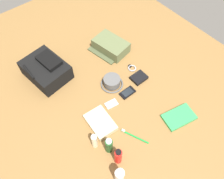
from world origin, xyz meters
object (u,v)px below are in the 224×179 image
(toothpaste_tube, at_px, (119,176))
(paperback_novel, at_px, (179,117))
(shampoo_bottle, at_px, (109,145))
(lotion_bottle, at_px, (94,141))
(sunscreen_spray, at_px, (118,156))
(bucket_hat, at_px, (112,82))
(wristwatch, at_px, (132,68))
(wallet, at_px, (139,78))
(folded_towel, at_px, (100,122))
(toothbrush, at_px, (133,136))
(backpack, at_px, (46,70))
(cell_phone, at_px, (127,93))
(media_player, at_px, (111,104))
(toiletry_pouch, at_px, (110,46))

(toothpaste_tube, relative_size, paperback_novel, 0.67)
(shampoo_bottle, relative_size, lotion_bottle, 0.98)
(toothpaste_tube, bearing_deg, sunscreen_spray, -36.24)
(paperback_novel, bearing_deg, bucket_hat, 19.58)
(wristwatch, relative_size, wallet, 0.65)
(shampoo_bottle, distance_m, folded_towel, 0.19)
(wristwatch, distance_m, wallet, 0.11)
(toothbrush, height_order, wallet, wallet)
(sunscreen_spray, bearing_deg, folded_towel, -14.10)
(bucket_hat, height_order, wallet, bucket_hat)
(backpack, xyz_separation_m, paperback_novel, (-0.85, -0.49, -0.06))
(paperback_novel, xyz_separation_m, folded_towel, (0.29, 0.43, 0.01))
(folded_towel, bearing_deg, toothbrush, -151.59)
(wristwatch, xyz_separation_m, toothbrush, (-0.41, 0.36, 0.00))
(wallet, bearing_deg, lotion_bottle, 109.84)
(cell_phone, xyz_separation_m, media_player, (-0.00, 0.14, -0.00))
(cell_phone, height_order, media_player, cell_phone)
(shampoo_bottle, relative_size, wristwatch, 1.96)
(backpack, bearing_deg, paperback_novel, -150.08)
(bucket_hat, xyz_separation_m, media_player, (-0.13, 0.11, -0.02))
(toothpaste_tube, xyz_separation_m, wristwatch, (0.55, -0.59, -0.07))
(wristwatch, bearing_deg, sunscreen_spray, 131.56)
(toiletry_pouch, height_order, lotion_bottle, lotion_bottle)
(shampoo_bottle, distance_m, toothbrush, 0.18)
(toothbrush, bearing_deg, shampoo_bottle, 80.41)
(toiletry_pouch, relative_size, shampoo_bottle, 2.10)
(wallet, bearing_deg, sunscreen_spray, 125.31)
(toiletry_pouch, height_order, toothbrush, toiletry_pouch)
(lotion_bottle, height_order, toothbrush, lotion_bottle)
(cell_phone, bearing_deg, paperback_novel, -159.24)
(toiletry_pouch, xyz_separation_m, bucket_hat, (-0.27, 0.21, -0.01))
(backpack, relative_size, toiletry_pouch, 1.19)
(toiletry_pouch, bearing_deg, bucket_hat, 142.90)
(toothpaste_tube, bearing_deg, toothbrush, -58.73)
(wallet, bearing_deg, wristwatch, -13.85)
(cell_phone, distance_m, media_player, 0.14)
(toothbrush, bearing_deg, backpack, 12.56)
(paperback_novel, distance_m, wristwatch, 0.51)
(toothpaste_tube, distance_m, lotion_bottle, 0.24)
(backpack, relative_size, folded_towel, 1.74)
(cell_phone, bearing_deg, backpack, 35.68)
(lotion_bottle, xyz_separation_m, toothbrush, (-0.10, -0.22, -0.06))
(toiletry_pouch, distance_m, toothbrush, 0.75)
(backpack, relative_size, shampoo_bottle, 2.50)
(media_player, bearing_deg, toothpaste_tube, 146.09)
(bucket_hat, distance_m, wristwatch, 0.21)
(backpack, distance_m, lotion_bottle, 0.65)
(sunscreen_spray, height_order, wristwatch, sunscreen_spray)
(cell_phone, relative_size, toothbrush, 0.63)
(backpack, distance_m, bucket_hat, 0.48)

